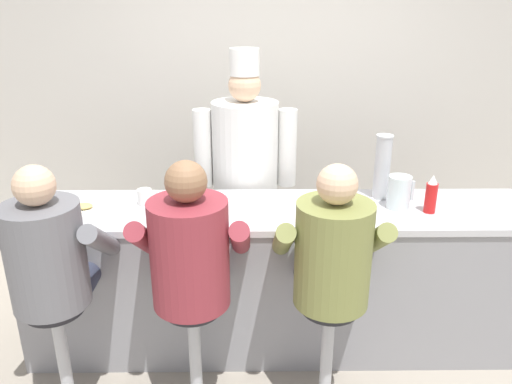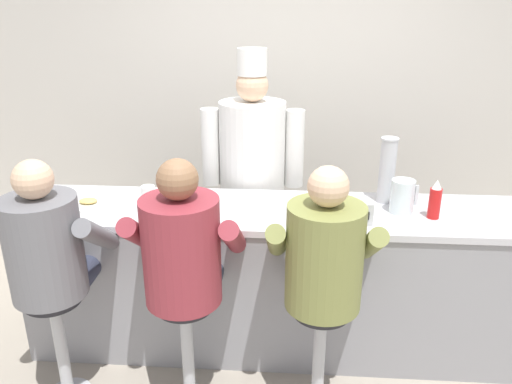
# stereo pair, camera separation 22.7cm
# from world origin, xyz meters

# --- Properties ---
(ground_plane) EXTENTS (20.00, 20.00, 0.00)m
(ground_plane) POSITION_xyz_m (0.00, 0.00, 0.00)
(ground_plane) COLOR #9E9384
(wall_back) EXTENTS (10.00, 0.06, 2.70)m
(wall_back) POSITION_xyz_m (0.00, 1.73, 1.35)
(wall_back) COLOR beige
(wall_back) RESTS_ON ground_plane
(diner_counter) EXTENTS (3.19, 0.66, 0.97)m
(diner_counter) POSITION_xyz_m (0.00, 0.33, 0.49)
(diner_counter) COLOR gray
(diner_counter) RESTS_ON ground_plane
(ketchup_bottle_red) EXTENTS (0.07, 0.07, 0.24)m
(ketchup_bottle_red) POSITION_xyz_m (0.91, 0.26, 1.08)
(ketchup_bottle_red) COLOR red
(ketchup_bottle_red) RESTS_ON diner_counter
(mustard_bottle_yellow) EXTENTS (0.07, 0.07, 0.22)m
(mustard_bottle_yellow) POSITION_xyz_m (0.29, 0.15, 1.08)
(mustard_bottle_yellow) COLOR yellow
(mustard_bottle_yellow) RESTS_ON diner_counter
(hot_sauce_bottle_orange) EXTENTS (0.03, 0.03, 0.13)m
(hot_sauce_bottle_orange) POSITION_xyz_m (0.16, 0.11, 1.03)
(hot_sauce_bottle_orange) COLOR orange
(hot_sauce_bottle_orange) RESTS_ON diner_counter
(water_pitcher_clear) EXTENTS (0.16, 0.14, 0.20)m
(water_pitcher_clear) POSITION_xyz_m (0.73, 0.33, 1.07)
(water_pitcher_clear) COLOR silver
(water_pitcher_clear) RESTS_ON diner_counter
(breakfast_plate) EXTENTS (0.25, 0.25, 0.05)m
(breakfast_plate) POSITION_xyz_m (-1.18, 0.30, 0.99)
(breakfast_plate) COLOR white
(breakfast_plate) RESTS_ON diner_counter
(cereal_bowl) EXTENTS (0.13, 0.13, 0.06)m
(cereal_bowl) POSITION_xyz_m (0.35, 0.38, 1.00)
(cereal_bowl) COLOR #B24C47
(cereal_bowl) RESTS_ON diner_counter
(coffee_mug_white) EXTENTS (0.14, 0.09, 0.10)m
(coffee_mug_white) POSITION_xyz_m (-0.82, 0.40, 1.02)
(coffee_mug_white) COLOR white
(coffee_mug_white) RESTS_ON diner_counter
(coffee_mug_blue) EXTENTS (0.12, 0.08, 0.08)m
(coffee_mug_blue) POSITION_xyz_m (-0.54, 0.26, 1.01)
(coffee_mug_blue) COLOR #4C7AB2
(coffee_mug_blue) RESTS_ON diner_counter
(cup_stack_steel) EXTENTS (0.11, 0.11, 0.42)m
(cup_stack_steel) POSITION_xyz_m (0.66, 0.50, 1.18)
(cup_stack_steel) COLOR #B7BABF
(cup_stack_steel) RESTS_ON diner_counter
(napkin_dispenser_chrome) EXTENTS (0.12, 0.07, 0.13)m
(napkin_dispenser_chrome) POSITION_xyz_m (0.48, 0.14, 1.04)
(napkin_dispenser_chrome) COLOR silver
(napkin_dispenser_chrome) RESTS_ON diner_counter
(diner_seated_grey) EXTENTS (0.59, 0.58, 1.44)m
(diner_seated_grey) POSITION_xyz_m (-1.19, -0.23, 0.93)
(diner_seated_grey) COLOR #B2B5BA
(diner_seated_grey) RESTS_ON ground_plane
(diner_seated_maroon) EXTENTS (0.61, 0.60, 1.46)m
(diner_seated_maroon) POSITION_xyz_m (-0.48, -0.23, 0.93)
(diner_seated_maroon) COLOR #B2B5BA
(diner_seated_maroon) RESTS_ON ground_plane
(diner_seated_olive) EXTENTS (0.59, 0.58, 1.44)m
(diner_seated_olive) POSITION_xyz_m (0.24, -0.23, 0.93)
(diner_seated_olive) COLOR #B2B5BA
(diner_seated_olive) RESTS_ON ground_plane
(cook_in_whites_near) EXTENTS (0.73, 0.47, 1.87)m
(cook_in_whites_near) POSITION_xyz_m (-0.21, 0.93, 1.03)
(cook_in_whites_near) COLOR #232328
(cook_in_whites_near) RESTS_ON ground_plane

